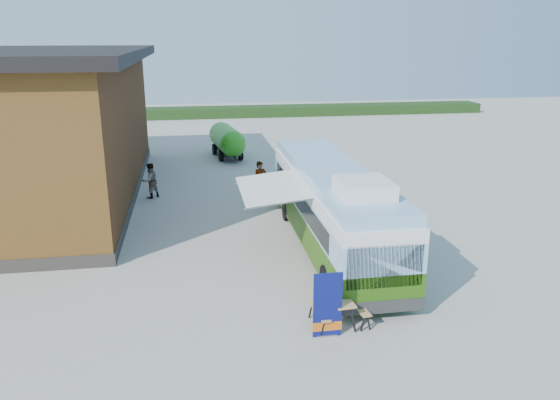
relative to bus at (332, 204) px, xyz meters
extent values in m
plane|color=#BCB7AD|center=(-1.82, -0.51, -1.80)|extent=(100.00, 100.00, 0.00)
cube|color=brown|center=(-12.32, 9.49, 1.70)|extent=(8.00, 20.00, 7.00)
cube|color=black|center=(-12.32, 9.49, 5.45)|extent=(9.60, 21.20, 0.50)
cube|color=#332D28|center=(-12.32, 9.49, -1.55)|extent=(8.10, 20.10, 0.50)
cube|color=#264419|center=(6.18, 37.49, -1.30)|extent=(40.00, 3.00, 1.00)
cube|color=#376E12|center=(0.00, 0.08, -0.88)|extent=(2.57, 12.23, 1.12)
cube|color=#8EBDDD|center=(0.00, 0.08, 0.14)|extent=(2.57, 12.23, 0.92)
cube|color=black|center=(-1.26, 0.59, 0.14)|extent=(0.06, 10.19, 0.71)
cube|color=black|center=(1.26, 0.58, 0.14)|extent=(0.06, 10.19, 0.71)
cube|color=white|center=(0.00, 0.08, 0.82)|extent=(2.57, 12.23, 0.46)
cube|color=#8EBDDD|center=(0.00, 0.08, 1.26)|extent=(2.42, 12.03, 0.41)
cube|color=white|center=(-0.01, -3.80, 1.71)|extent=(1.63, 1.84, 0.51)
cube|color=black|center=(-0.01, -6.01, -0.02)|extent=(2.29, 0.06, 1.32)
cube|color=#2D2D2D|center=(-0.01, -5.96, -1.29)|extent=(2.60, 0.20, 0.41)
cube|color=#2D2D2D|center=(0.01, 6.11, -1.29)|extent=(2.60, 0.20, 0.41)
cylinder|color=black|center=(-1.16, -4.00, -1.29)|extent=(0.31, 1.02, 1.02)
cylinder|color=black|center=(1.15, -4.00, -1.29)|extent=(0.31, 1.02, 1.02)
cylinder|color=black|center=(-1.15, 3.64, -1.29)|extent=(0.31, 1.02, 1.02)
cylinder|color=black|center=(1.16, 3.64, -1.29)|extent=(0.31, 1.02, 1.02)
cube|color=white|center=(-2.37, -0.31, 0.92)|extent=(2.52, 4.03, 0.31)
cube|color=#A5A8AD|center=(-1.11, -0.31, 1.10)|extent=(0.16, 4.33, 0.15)
cylinder|color=#A5A8AD|center=(-2.37, -2.02, 0.82)|extent=(2.61, 0.05, 0.32)
cylinder|color=#A5A8AD|center=(-2.36, 1.41, 0.82)|extent=(2.61, 0.05, 0.32)
cube|color=#0B1258|center=(-1.81, -6.51, -0.83)|extent=(0.82, 0.03, 1.94)
cube|color=#D15F13|center=(-1.81, -6.51, -1.49)|extent=(0.84, 0.04, 0.27)
cube|color=#A5A8AD|center=(-1.81, -6.51, -1.77)|extent=(0.58, 0.18, 0.06)
cylinder|color=#A5A8AD|center=(-1.81, -6.49, -0.83)|extent=(0.02, 0.02, 1.94)
cube|color=tan|center=(-1.29, -5.91, -0.97)|extent=(0.67, 1.37, 0.04)
cube|color=tan|center=(-1.90, -5.96, -1.30)|extent=(0.39, 1.35, 0.04)
cube|color=tan|center=(-0.69, -5.85, -1.30)|extent=(0.39, 1.35, 0.04)
cube|color=black|center=(-1.44, -6.47, -1.39)|extent=(0.06, 0.06, 0.82)
cube|color=black|center=(-1.04, -6.44, -1.39)|extent=(0.06, 0.06, 0.82)
cube|color=black|center=(-1.54, -5.37, -1.39)|extent=(0.06, 0.06, 0.82)
cube|color=black|center=(-1.14, -5.34, -1.39)|extent=(0.06, 0.06, 0.82)
imported|color=#999999|center=(-1.89, 7.28, -0.82)|extent=(0.81, 0.63, 1.96)
imported|color=#999999|center=(-7.52, 8.35, -0.88)|extent=(1.13, 1.09, 1.84)
cylinder|color=#2C9A1C|center=(-2.87, 17.65, -0.50)|extent=(2.24, 4.05, 1.73)
sphere|color=#2C9A1C|center=(-2.61, 15.74, -0.50)|extent=(1.73, 1.73, 1.73)
sphere|color=#2C9A1C|center=(-3.13, 19.55, -0.50)|extent=(1.73, 1.73, 1.73)
cube|color=black|center=(-2.87, 17.65, -1.27)|extent=(1.69, 4.16, 0.19)
cube|color=black|center=(-2.53, 15.17, -1.32)|extent=(0.27, 1.16, 0.10)
cylinder|color=black|center=(-3.38, 16.41, -1.42)|extent=(0.34, 0.80, 0.77)
cylinder|color=black|center=(-2.05, 16.59, -1.42)|extent=(0.34, 0.80, 0.77)
cylinder|color=black|center=(-3.70, 18.70, -1.42)|extent=(0.34, 0.80, 0.77)
cylinder|color=black|center=(-2.36, 18.88, -1.42)|extent=(0.34, 0.80, 0.77)
camera|label=1|loc=(-5.34, -19.73, 6.32)|focal=35.00mm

